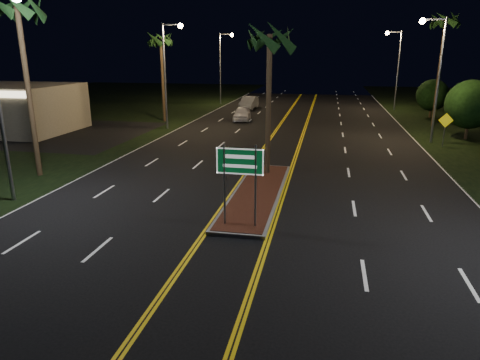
% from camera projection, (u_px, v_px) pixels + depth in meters
% --- Properties ---
extents(ground, '(120.00, 120.00, 0.00)m').
position_uv_depth(ground, '(223.00, 261.00, 14.07)').
color(ground, black).
rests_on(ground, ground).
extents(median_island, '(2.25, 10.25, 0.17)m').
position_uv_depth(median_island, '(257.00, 193.00, 20.62)').
color(median_island, gray).
rests_on(median_island, ground).
extents(highway_sign, '(1.80, 0.08, 3.20)m').
position_uv_depth(highway_sign, '(240.00, 169.00, 16.01)').
color(highway_sign, gray).
rests_on(highway_sign, ground).
extents(streetlight_left_near, '(1.91, 0.44, 9.00)m').
position_uv_depth(streetlight_left_near, '(2.00, 75.00, 18.23)').
color(streetlight_left_near, gray).
rests_on(streetlight_left_near, ground).
extents(streetlight_left_mid, '(1.91, 0.44, 9.00)m').
position_uv_depth(streetlight_left_mid, '(169.00, 64.00, 37.01)').
color(streetlight_left_mid, gray).
rests_on(streetlight_left_mid, ground).
extents(streetlight_left_far, '(1.91, 0.44, 9.00)m').
position_uv_depth(streetlight_left_far, '(223.00, 60.00, 55.79)').
color(streetlight_left_far, gray).
rests_on(streetlight_left_far, ground).
extents(streetlight_right_mid, '(1.91, 0.44, 9.00)m').
position_uv_depth(streetlight_right_mid, '(435.00, 66.00, 31.09)').
color(streetlight_right_mid, gray).
rests_on(streetlight_right_mid, ground).
extents(streetlight_right_far, '(1.91, 0.44, 9.00)m').
position_uv_depth(streetlight_right_far, '(395.00, 61.00, 49.88)').
color(streetlight_right_far, gray).
rests_on(streetlight_right_far, ground).
extents(palm_median, '(2.40, 2.40, 8.30)m').
position_uv_depth(palm_median, '(270.00, 39.00, 21.85)').
color(palm_median, '#382819').
rests_on(palm_median, ground).
extents(palm_left_near, '(2.40, 2.40, 9.80)m').
position_uv_depth(palm_left_near, '(17.00, 9.00, 21.48)').
color(palm_left_near, '#382819').
rests_on(palm_left_near, ground).
extents(palm_left_far, '(2.40, 2.40, 8.80)m').
position_uv_depth(palm_left_far, '(161.00, 40.00, 40.58)').
color(palm_left_far, '#382819').
rests_on(palm_left_far, ground).
extents(palm_right_far, '(2.40, 2.40, 10.30)m').
position_uv_depth(palm_right_far, '(446.00, 22.00, 37.19)').
color(palm_right_far, '#382819').
rests_on(palm_right_far, ground).
extents(shrub_mid, '(3.78, 3.78, 4.62)m').
position_uv_depth(shrub_mid, '(471.00, 104.00, 33.17)').
color(shrub_mid, '#382819').
rests_on(shrub_mid, ground).
extents(shrub_far, '(3.24, 3.24, 3.96)m').
position_uv_depth(shrub_far, '(432.00, 95.00, 44.59)').
color(shrub_far, '#382819').
rests_on(shrub_far, ground).
extents(car_near, '(2.52, 4.98, 1.60)m').
position_uv_depth(car_near, '(242.00, 112.00, 43.08)').
color(car_near, white).
rests_on(car_near, ground).
extents(car_far, '(2.43, 5.27, 1.73)m').
position_uv_depth(car_far, '(249.00, 102.00, 52.00)').
color(car_far, silver).
rests_on(car_far, ground).
extents(warning_sign, '(1.03, 0.11, 2.45)m').
position_uv_depth(warning_sign, '(445.00, 125.00, 30.71)').
color(warning_sign, gray).
rests_on(warning_sign, ground).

